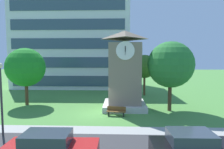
% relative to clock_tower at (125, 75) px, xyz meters
% --- Properties ---
extents(ground_plane, '(160.00, 160.00, 0.00)m').
position_rel_clock_tower_xyz_m(ground_plane, '(-2.82, -2.31, -3.70)').
color(ground_plane, '#4C893D').
extents(kerb_strip, '(120.00, 1.60, 0.01)m').
position_rel_clock_tower_xyz_m(kerb_strip, '(-2.82, -6.57, -3.69)').
color(kerb_strip, '#9E9E99').
rests_on(kerb_strip, ground).
extents(office_building, '(21.16, 12.07, 16.00)m').
position_rel_clock_tower_xyz_m(office_building, '(-9.36, 17.60, 4.30)').
color(office_building, silver).
rests_on(office_building, ground).
extents(clock_tower, '(4.52, 4.52, 8.42)m').
position_rel_clock_tower_xyz_m(clock_tower, '(0.00, 0.00, 0.00)').
color(clock_tower, gray).
rests_on(clock_tower, ground).
extents(park_bench, '(1.85, 0.72, 0.88)m').
position_rel_clock_tower_xyz_m(park_bench, '(-0.87, -2.95, -3.23)').
color(park_bench, brown).
rests_on(park_bench, ground).
extents(street_lamp, '(0.36, 0.36, 5.13)m').
position_rel_clock_tower_xyz_m(street_lamp, '(-8.81, -7.83, -0.46)').
color(street_lamp, '#333338').
rests_on(street_lamp, ground).
extents(tree_near_tower, '(4.47, 4.47, 6.66)m').
position_rel_clock_tower_xyz_m(tree_near_tower, '(-11.47, 1.10, 0.72)').
color(tree_near_tower, '#513823').
rests_on(tree_near_tower, ground).
extents(tree_streetside, '(3.45, 3.45, 6.02)m').
position_rel_clock_tower_xyz_m(tree_streetside, '(3.19, 7.70, 0.58)').
color(tree_streetside, '#513823').
rests_on(tree_streetside, ground).
extents(tree_by_building, '(4.74, 4.74, 7.19)m').
position_rel_clock_tower_xyz_m(tree_by_building, '(4.67, -0.89, 1.11)').
color(tree_by_building, '#513823').
rests_on(tree_by_building, ground).
extents(parked_car_red, '(4.74, 1.97, 1.69)m').
position_rel_clock_tower_xyz_m(parked_car_red, '(-4.10, -11.40, -2.83)').
color(parked_car_red, red).
rests_on(parked_car_red, ground).
extents(parked_car_black, '(4.46, 2.09, 1.69)m').
position_rel_clock_tower_xyz_m(parked_car_black, '(3.23, -11.03, -2.83)').
color(parked_car_black, black).
rests_on(parked_car_black, ground).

